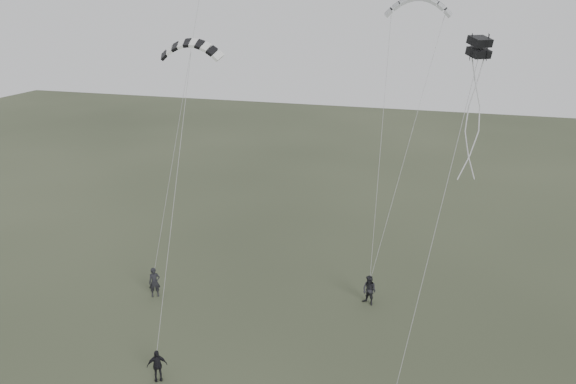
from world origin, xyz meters
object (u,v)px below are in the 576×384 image
(flyer_right, at_px, (369,290))
(kite_striped, at_px, (190,43))
(kite_box, at_px, (479,47))
(flyer_center, at_px, (157,365))
(flyer_left, at_px, (155,282))

(flyer_right, xyz_separation_m, kite_striped, (-8.75, -3.62, 13.97))
(flyer_right, height_order, kite_box, kite_box)
(flyer_center, height_order, kite_box, kite_box)
(flyer_center, xyz_separation_m, kite_box, (12.84, 5.07, 14.26))
(flyer_right, bearing_deg, flyer_left, -140.12)
(flyer_left, height_order, kite_striped, kite_striped)
(flyer_left, relative_size, flyer_right, 1.02)
(kite_striped, height_order, kite_box, kite_striped)
(kite_box, bearing_deg, flyer_right, 97.93)
(flyer_left, xyz_separation_m, flyer_right, (12.40, 2.71, -0.02))
(flyer_center, height_order, kite_striped, kite_striped)
(kite_box, bearing_deg, flyer_left, 137.39)
(flyer_center, relative_size, kite_box, 2.08)
(flyer_left, height_order, flyer_right, flyer_left)
(flyer_right, distance_m, kite_striped, 16.88)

